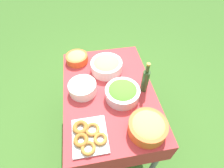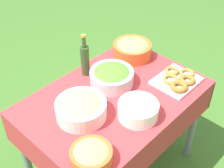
# 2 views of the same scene
# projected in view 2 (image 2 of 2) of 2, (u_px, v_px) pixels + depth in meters

# --- Properties ---
(ground_plane) EXTENTS (14.00, 14.00, 0.00)m
(ground_plane) POSITION_uv_depth(u_px,v_px,m) (114.00, 168.00, 2.49)
(ground_plane) COLOR #3D6B28
(picnic_table) EXTENTS (1.18, 0.80, 0.77)m
(picnic_table) POSITION_uv_depth(u_px,v_px,m) (114.00, 109.00, 2.07)
(picnic_table) COLOR #B73338
(picnic_table) RESTS_ON ground_plane
(salad_bowl) EXTENTS (0.29, 0.29, 0.12)m
(salad_bowl) POSITION_uv_depth(u_px,v_px,m) (112.00, 76.00, 2.06)
(salad_bowl) COLOR silver
(salad_bowl) RESTS_ON picnic_table
(pasta_bowl) EXTENTS (0.30, 0.30, 0.13)m
(pasta_bowl) POSITION_uv_depth(u_px,v_px,m) (81.00, 108.00, 1.82)
(pasta_bowl) COLOR white
(pasta_bowl) RESTS_ON picnic_table
(donut_platter) EXTENTS (0.31, 0.27, 0.05)m
(donut_platter) POSITION_uv_depth(u_px,v_px,m) (178.00, 80.00, 2.10)
(donut_platter) COLOR silver
(donut_platter) RESTS_ON picnic_table
(plate_stack) EXTENTS (0.24, 0.24, 0.10)m
(plate_stack) POSITION_uv_depth(u_px,v_px,m) (138.00, 110.00, 1.83)
(plate_stack) COLOR white
(plate_stack) RESTS_ON picnic_table
(olive_oil_bottle) EXTENTS (0.06, 0.06, 0.31)m
(olive_oil_bottle) POSITION_uv_depth(u_px,v_px,m) (85.00, 59.00, 2.11)
(olive_oil_bottle) COLOR #2D4723
(olive_oil_bottle) RESTS_ON picnic_table
(bread_bowl) EXTENTS (0.22, 0.22, 0.10)m
(bread_bowl) POSITION_uv_depth(u_px,v_px,m) (91.00, 155.00, 1.58)
(bread_bowl) COLOR #E05B28
(bread_bowl) RESTS_ON picnic_table
(fruit_bowl) EXTENTS (0.28, 0.28, 0.13)m
(fruit_bowl) POSITION_uv_depth(u_px,v_px,m) (132.00, 49.00, 2.31)
(fruit_bowl) COLOR #E05B28
(fruit_bowl) RESTS_ON picnic_table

